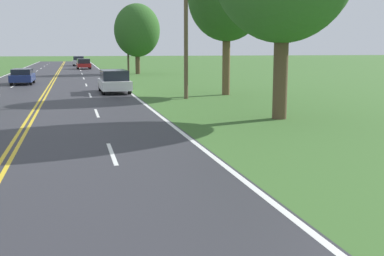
% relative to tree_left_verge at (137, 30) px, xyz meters
% --- Properties ---
extents(utility_pole_midground, '(1.80, 0.24, 9.31)m').
position_rel_tree_left_verge_xyz_m(utility_pole_midground, '(-0.90, -29.19, -0.27)').
color(utility_pole_midground, brown).
rests_on(utility_pole_midground, ground).
extents(utility_pole_far, '(1.80, 0.24, 7.38)m').
position_rel_tree_left_verge_xyz_m(utility_pole_far, '(-0.95, 1.39, -1.24)').
color(utility_pole_far, brown).
rests_on(utility_pole_far, ground).
extents(tree_left_verge, '(5.37, 5.37, 8.18)m').
position_rel_tree_left_verge_xyz_m(tree_left_verge, '(0.00, 0.00, 0.00)').
color(tree_left_verge, brown).
rests_on(tree_left_verge, ground).
extents(car_white_van_approaching, '(2.00, 4.59, 1.54)m').
position_rel_tree_left_verge_xyz_m(car_white_van_approaching, '(-4.77, -24.10, -4.27)').
color(car_white_van_approaching, black).
rests_on(car_white_van_approaching, ground).
extents(car_dark_blue_hatchback_mid_near, '(1.79, 4.15, 1.30)m').
position_rel_tree_left_verge_xyz_m(car_dark_blue_hatchback_mid_near, '(-11.63, -14.39, -4.37)').
color(car_dark_blue_hatchback_mid_near, black).
rests_on(car_dark_blue_hatchback_mid_near, ground).
extents(car_red_hatchback_mid_far, '(2.09, 4.28, 1.50)m').
position_rel_tree_left_verge_xyz_m(car_red_hatchback_mid_far, '(-5.95, 15.47, -4.27)').
color(car_red_hatchback_mid_far, black).
rests_on(car_red_hatchback_mid_far, ground).
extents(car_silver_suv_receding, '(2.12, 4.97, 1.66)m').
position_rel_tree_left_verge_xyz_m(car_silver_suv_receding, '(-6.45, 29.33, -4.18)').
color(car_silver_suv_receding, black).
rests_on(car_silver_suv_receding, ground).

